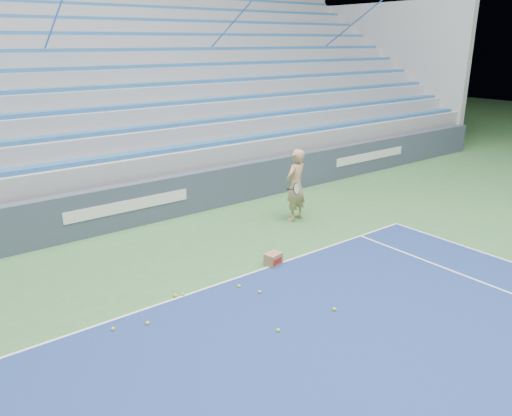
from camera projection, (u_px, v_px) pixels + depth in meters
The scene contains 12 objects.
sponsor_barrier at pixel (127, 206), 12.34m from camera, with size 30.00×0.32×1.10m.
bleachers at pixel (48, 109), 16.05m from camera, with size 31.00×9.15×7.30m.
tennis_player at pixel (295, 185), 12.70m from camera, with size 0.99×0.92×1.87m.
ball_box at pixel (273, 259), 10.35m from camera, with size 0.39×0.34×0.26m.
tennis_ball_0 at pixel (113, 329), 8.01m from camera, with size 0.07×0.07×0.07m, color #CCDE2D.
tennis_ball_1 at pixel (148, 323), 8.18m from camera, with size 0.07×0.07×0.07m, color #CCDE2D.
tennis_ball_2 at pixel (260, 292), 9.19m from camera, with size 0.07×0.07×0.07m, color #CCDE2D.
tennis_ball_3 at pixel (239, 286), 9.41m from camera, with size 0.07×0.07×0.07m, color #CCDE2D.
tennis_ball_4 at pixel (183, 294), 9.10m from camera, with size 0.07×0.07×0.07m, color #CCDE2D.
tennis_ball_5 at pixel (278, 330), 7.97m from camera, with size 0.07×0.07×0.07m, color #CCDE2D.
tennis_ball_6 at pixel (175, 295), 9.07m from camera, with size 0.07×0.07×0.07m, color #CCDE2D.
tennis_ball_7 at pixel (334, 309), 8.60m from camera, with size 0.07×0.07×0.07m, color #CCDE2D.
Camera 1 is at (-4.62, 4.66, 4.43)m, focal length 35.00 mm.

